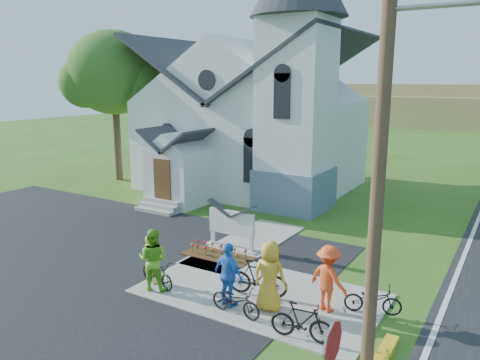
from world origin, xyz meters
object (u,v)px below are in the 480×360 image
Objects in this scene: bike_3 at (302,322)px; cyclist_4 at (270,276)px; utility_pole at (385,123)px; bike_4 at (373,300)px; cyclist_1 at (153,259)px; bike_0 at (157,273)px; cyclist_2 at (229,275)px; bike_1 at (258,278)px; church_sign at (232,223)px; cyclist_0 at (151,259)px; cyclist_3 at (328,278)px; bike_2 at (236,301)px.

cyclist_4 reaches higher than bike_3.
bike_4 is (-0.66, 2.51, -4.96)m from utility_pole.
bike_3 is (4.95, -0.26, -0.47)m from cyclist_1.
utility_pole reaches higher than bike_0.
cyclist_2 is at bearing 168.60° from utility_pole.
cyclist_1 reaches higher than bike_3.
bike_1 is 1.11m from cyclist_2.
utility_pole is at bearing 157.39° from cyclist_1.
church_sign is 1.42× the size of cyclist_0.
bike_3 is at bearing 159.15° from cyclist_1.
utility_pole is 5.54m from cyclist_4.
bike_1 is at bearing 85.59° from bike_4.
cyclist_1 is 1.06× the size of bike_1.
utility_pole reaches higher than bike_3.
church_sign is 3.87m from cyclist_0.
bike_4 is at bearing -20.38° from church_sign.
bike_0 is 0.82× the size of cyclist_3.
cyclist_2 is (-4.20, 0.85, -4.44)m from utility_pole.
utility_pole is 8.04m from cyclist_1.
bike_1 is at bearing 25.39° from cyclist_3.
utility_pole reaches higher than cyclist_1.
cyclist_3 is (2.06, 0.22, 0.39)m from bike_1.
utility_pole is at bearing -128.96° from bike_1.
bike_2 is at bearing -179.24° from cyclist_0.
cyclist_1 is 1.19× the size of bike_3.
church_sign reaches higher than bike_2.
cyclist_0 is 1.03× the size of bike_0.
cyclist_3 reaches higher than cyclist_0.
bike_4 is (5.90, -2.19, -0.58)m from church_sign.
bike_2 is 2.57m from cyclist_3.
cyclist_2 is (2.86, -0.02, 0.14)m from cyclist_0.
utility_pole is at bearing -83.06° from bike_0.
cyclist_1 is (-0.14, -4.14, -0.04)m from church_sign.
bike_2 is (2.94, -0.05, -0.54)m from cyclist_1.
bike_1 is at bearing -46.44° from church_sign.
cyclist_0 is at bearing 92.90° from bike_1.
bike_4 is (6.11, 1.70, 0.00)m from bike_0.
cyclist_4 reaches higher than bike_2.
bike_1 reaches higher than bike_2.
cyclist_4 reaches higher than church_sign.
church_sign is 3.94m from bike_0.
cyclist_1 is at bearing -91.87° from church_sign.
cyclist_1 is 2.99m from bike_2.
bike_1 is at bearing -156.71° from cyclist_0.
cyclist_2 reaches higher than bike_0.
bike_1 is 3.24m from bike_4.
cyclist_4 is at bearing 158.17° from utility_pole.
bike_0 is 6.34m from bike_4.
cyclist_4 reaches higher than cyclist_3.
cyclist_0 is 0.50m from cyclist_1.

